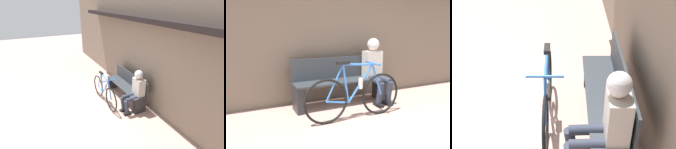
% 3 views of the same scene
% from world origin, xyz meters
% --- Properties ---
extents(park_bench_near, '(1.77, 0.42, 0.88)m').
position_xyz_m(park_bench_near, '(-0.10, 2.17, 0.42)').
color(park_bench_near, '#2D3338').
rests_on(park_bench_near, ground_plane).
extents(bicycle, '(1.66, 0.40, 0.93)m').
position_xyz_m(bicycle, '(-0.20, 1.45, 0.39)').
color(bicycle, black).
rests_on(bicycle, ground_plane).
extents(person_seated, '(0.34, 0.62, 1.22)m').
position_xyz_m(person_seated, '(0.57, 2.06, 0.71)').
color(person_seated, '#2D3342').
rests_on(person_seated, ground_plane).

